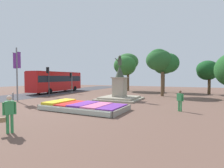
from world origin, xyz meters
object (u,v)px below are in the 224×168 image
(pedestrian_near_planter, at_px, (180,99))
(pedestrian_with_handbag, at_px, (9,112))
(traffic_light_far_corner, at_px, (71,79))
(city_bus, at_px, (57,81))
(flower_planter, at_px, (83,107))
(banner_pole, at_px, (17,72))
(traffic_light_mid_block, at_px, (48,76))
(kerb_bollard_mid_b, at_px, (13,97))
(statue_monument, at_px, (120,91))

(pedestrian_near_planter, bearing_deg, pedestrian_with_handbag, -127.95)
(traffic_light_far_corner, xyz_separation_m, city_bus, (-3.64, 0.80, -0.29))
(flower_planter, height_order, pedestrian_near_planter, pedestrian_near_planter)
(banner_pole, bearing_deg, traffic_light_mid_block, 97.63)
(traffic_light_far_corner, distance_m, kerb_bollard_mid_b, 10.18)
(statue_monument, xyz_separation_m, pedestrian_with_handbag, (-0.15, -13.31, -0.03))
(traffic_light_mid_block, height_order, banner_pole, banner_pole)
(city_bus, xyz_separation_m, kerb_bollard_mid_b, (3.60, -10.81, -1.51))
(pedestrian_with_handbag, height_order, kerb_bollard_mid_b, pedestrian_with_handbag)
(kerb_bollard_mid_b, bearing_deg, city_bus, 108.39)
(statue_monument, relative_size, pedestrian_with_handbag, 2.90)
(banner_pole, distance_m, pedestrian_with_handbag, 11.79)
(pedestrian_with_handbag, bearing_deg, banner_pole, 141.23)
(statue_monument, distance_m, traffic_light_far_corner, 10.77)
(traffic_light_mid_block, xyz_separation_m, traffic_light_far_corner, (-0.05, 4.98, -0.45))
(banner_pole, height_order, city_bus, banner_pole)
(traffic_light_mid_block, bearing_deg, statue_monument, 5.64)
(statue_monument, bearing_deg, city_bus, 160.47)
(traffic_light_far_corner, xyz_separation_m, pedestrian_with_handbag, (9.76, -17.32, -1.30))
(pedestrian_near_planter, bearing_deg, statue_monument, 146.45)
(traffic_light_far_corner, height_order, pedestrian_with_handbag, traffic_light_far_corner)
(traffic_light_mid_block, xyz_separation_m, pedestrian_near_planter, (16.61, -3.50, -1.82))
(pedestrian_with_handbag, bearing_deg, statue_monument, 89.36)
(flower_planter, relative_size, pedestrian_near_planter, 4.27)
(pedestrian_with_handbag, bearing_deg, city_bus, 126.50)
(kerb_bollard_mid_b, bearing_deg, traffic_light_mid_block, 88.94)
(traffic_light_mid_block, xyz_separation_m, pedestrian_with_handbag, (9.72, -12.34, -1.74))
(statue_monument, height_order, city_bus, statue_monument)
(flower_planter, height_order, statue_monument, statue_monument)
(banner_pole, relative_size, kerb_bollard_mid_b, 6.02)
(city_bus, bearing_deg, banner_pole, -68.09)
(city_bus, height_order, pedestrian_near_planter, city_bus)
(flower_planter, height_order, city_bus, city_bus)
(traffic_light_far_corner, bearing_deg, pedestrian_with_handbag, -60.59)
(statue_monument, height_order, traffic_light_mid_block, statue_monument)
(pedestrian_with_handbag, distance_m, kerb_bollard_mid_b, 12.24)
(traffic_light_mid_block, relative_size, kerb_bollard_mid_b, 4.15)
(traffic_light_mid_block, bearing_deg, flower_planter, -32.31)
(pedestrian_with_handbag, bearing_deg, pedestrian_near_planter, 52.05)
(city_bus, distance_m, pedestrian_near_planter, 22.35)
(pedestrian_near_planter, relative_size, kerb_bollard_mid_b, 1.69)
(statue_monument, bearing_deg, kerb_bollard_mid_b, -148.91)
(statue_monument, xyz_separation_m, traffic_light_far_corner, (-9.91, 4.01, 1.27))
(flower_planter, distance_m, city_bus, 17.77)
(traffic_light_mid_block, xyz_separation_m, kerb_bollard_mid_b, (-0.09, -5.03, -2.25))
(statue_monument, bearing_deg, traffic_light_mid_block, -174.36)
(traffic_light_mid_block, relative_size, banner_pole, 0.69)
(pedestrian_with_handbag, xyz_separation_m, pedestrian_near_planter, (6.89, 8.84, -0.08))
(flower_planter, relative_size, traffic_light_far_corner, 2.06)
(banner_pole, xyz_separation_m, pedestrian_with_handbag, (9.04, -7.26, -2.15))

